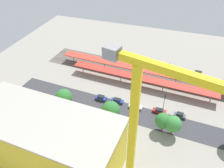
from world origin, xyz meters
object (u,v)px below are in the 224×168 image
object	(u,v)px
street_tree_4	(163,121)
traffic_light	(164,101)
tower_crane	(141,138)
parked_car_1	(159,111)
locomotive	(185,73)
street_tree_0	(109,111)
construction_building	(47,142)
parked_car_0	(180,115)
platform_canopy_far	(139,68)
parked_car_4	(101,98)
street_tree_3	(64,97)
parked_car_3	(117,101)
street_tree_2	(111,110)
parked_car_2	(136,106)
box_truck_0	(33,114)
platform_canopy_near	(142,78)
street_tree_1	(173,124)

from	to	relation	value
street_tree_4	traffic_light	xyz separation A→B (m)	(1.05, -9.27, 0.36)
street_tree_4	tower_crane	bearing A→B (deg)	84.49
parked_car_1	traffic_light	bearing A→B (deg)	-130.67
locomotive	street_tree_0	size ratio (longest dim) A/B	2.40
street_tree_0	construction_building	bearing A→B (deg)	62.88
parked_car_0	platform_canopy_far	bearing A→B (deg)	-45.72
parked_car_4	street_tree_3	world-z (taller)	street_tree_3
locomotive	parked_car_4	bearing A→B (deg)	42.34
platform_canopy_far	parked_car_0	world-z (taller)	platform_canopy_far
parked_car_3	traffic_light	distance (m)	17.05
traffic_light	street_tree_2	bearing A→B (deg)	33.87
parked_car_1	parked_car_2	world-z (taller)	parked_car_2
street_tree_0	traffic_light	size ratio (longest dim) A/B	0.92
parked_car_0	street_tree_0	size ratio (longest dim) A/B	0.61
parked_car_4	street_tree_3	bearing A→B (deg)	37.95
platform_canopy_far	tower_crane	world-z (taller)	tower_crane
street_tree_3	box_truck_0	bearing A→B (deg)	45.41
platform_canopy_near	street_tree_0	xyz separation A→B (m)	(5.76, 22.49, 0.57)
parked_car_1	parked_car_3	size ratio (longest dim) A/B	1.02
platform_canopy_far	construction_building	xyz separation A→B (m)	(13.06, 48.93, 4.21)
parked_car_1	parked_car_3	world-z (taller)	parked_car_3
locomotive	parked_car_2	xyz separation A→B (m)	(14.69, 25.77, -0.97)
box_truck_0	locomotive	bearing A→B (deg)	-138.05
parked_car_3	construction_building	world-z (taller)	construction_building
platform_canopy_near	tower_crane	xyz separation A→B (m)	(-9.22, 46.26, 19.47)
box_truck_0	parked_car_3	bearing A→B (deg)	-145.65
parked_car_3	parked_car_1	bearing A→B (deg)	178.33
parked_car_3	tower_crane	world-z (taller)	tower_crane
platform_canopy_far	parked_car_2	xyz separation A→B (m)	(-4.03, 20.25, -2.95)
construction_building	street_tree_1	distance (m)	37.05
platform_canopy_far	parked_car_1	world-z (taller)	platform_canopy_far
platform_canopy_far	box_truck_0	world-z (taller)	platform_canopy_far
parked_car_0	parked_car_4	world-z (taller)	parked_car_4
parked_car_3	box_truck_0	world-z (taller)	box_truck_0
parked_car_0	street_tree_1	world-z (taller)	street_tree_1
parked_car_4	tower_crane	world-z (taller)	tower_crane
parked_car_4	street_tree_4	xyz separation A→B (m)	(-23.73, 7.92, 3.63)
street_tree_2	locomotive	bearing A→B (deg)	-121.12
platform_canopy_near	street_tree_4	bearing A→B (deg)	118.72
platform_canopy_near	parked_car_0	xyz separation A→B (m)	(-16.50, 13.12, -3.08)
platform_canopy_far	parked_car_1	xyz separation A→B (m)	(-12.39, 19.81, -3.00)
parked_car_1	platform_canopy_far	bearing A→B (deg)	-57.98
box_truck_0	platform_canopy_near	bearing A→B (deg)	-135.95
locomotive	street_tree_0	world-z (taller)	street_tree_0
street_tree_2	traffic_light	bearing A→B (deg)	-146.13
street_tree_4	locomotive	bearing A→B (deg)	-97.28
tower_crane	street_tree_2	world-z (taller)	tower_crane
street_tree_4	street_tree_3	bearing A→B (deg)	0.43
locomotive	traffic_light	world-z (taller)	traffic_light
locomotive	parked_car_2	bearing A→B (deg)	60.32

